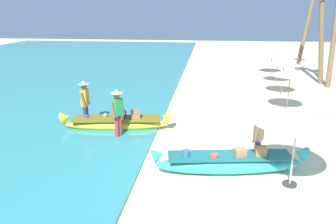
% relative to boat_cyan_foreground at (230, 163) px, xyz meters
% --- Properties ---
extents(ground_plane, '(80.00, 80.00, 0.00)m').
position_rel_boat_cyan_foreground_xyz_m(ground_plane, '(-0.22, 0.19, -0.30)').
color(ground_plane, beige).
extents(boat_cyan_foreground, '(4.27, 1.32, 0.80)m').
position_rel_boat_cyan_foreground_xyz_m(boat_cyan_foreground, '(0.00, 0.00, 0.00)').
color(boat_cyan_foreground, '#33B2BC').
rests_on(boat_cyan_foreground, ground).
extents(boat_yellow_midground, '(4.15, 1.35, 0.76)m').
position_rel_boat_cyan_foreground_xyz_m(boat_yellow_midground, '(-3.97, 2.91, -0.03)').
color(boat_yellow_midground, yellow).
rests_on(boat_yellow_midground, ground).
extents(person_vendor_hatted, '(0.46, 0.58, 1.75)m').
position_rel_boat_cyan_foreground_xyz_m(person_vendor_hatted, '(-3.66, 2.03, 0.71)').
color(person_vendor_hatted, '#B2383D').
rests_on(person_vendor_hatted, ground).
extents(person_tourist_customer, '(0.37, 0.58, 1.63)m').
position_rel_boat_cyan_foreground_xyz_m(person_tourist_customer, '(0.76, 0.35, 0.63)').
color(person_tourist_customer, '#3D5BA8').
rests_on(person_tourist_customer, ground).
extents(person_vendor_assistant, '(0.44, 0.56, 1.78)m').
position_rel_boat_cyan_foreground_xyz_m(person_vendor_assistant, '(-5.20, 3.09, 0.73)').
color(person_vendor_assistant, '#333842').
rests_on(person_vendor_assistant, ground).
extents(patio_umbrella_large, '(2.19, 2.19, 2.04)m').
position_rel_boat_cyan_foreground_xyz_m(patio_umbrella_large, '(1.49, -0.49, 1.57)').
color(patio_umbrella_large, '#B7B7BC').
rests_on(patio_umbrella_large, ground).
extents(parasol_row_0, '(1.60, 1.60, 1.91)m').
position_rel_boat_cyan_foreground_xyz_m(parasol_row_0, '(2.79, 6.04, 1.45)').
color(parasol_row_0, '#8E6B47').
rests_on(parasol_row_0, ground).
extents(parasol_row_1, '(1.60, 1.60, 1.91)m').
position_rel_boat_cyan_foreground_xyz_m(parasol_row_1, '(3.14, 8.96, 1.45)').
color(parasol_row_1, '#8E6B47').
rests_on(parasol_row_1, ground).
extents(parasol_row_2, '(1.60, 1.60, 1.91)m').
position_rel_boat_cyan_foreground_xyz_m(parasol_row_2, '(3.44, 11.88, 1.45)').
color(parasol_row_2, '#8E6B47').
rests_on(parasol_row_2, ground).
extents(parasol_row_3, '(1.60, 1.60, 1.91)m').
position_rel_boat_cyan_foreground_xyz_m(parasol_row_3, '(3.60, 14.91, 1.45)').
color(parasol_row_3, '#8E6B47').
rests_on(parasol_row_3, ground).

